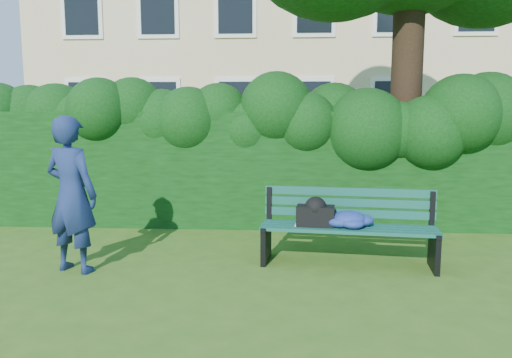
{
  "coord_description": "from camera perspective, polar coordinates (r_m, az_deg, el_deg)",
  "views": [
    {
      "loc": [
        0.38,
        -5.72,
        1.85
      ],
      "look_at": [
        0.0,
        0.6,
        0.95
      ],
      "focal_mm": 35.0,
      "sensor_mm": 36.0,
      "label": 1
    }
  ],
  "objects": [
    {
      "name": "ground",
      "position": [
        6.03,
        -0.35,
        -9.79
      ],
      "size": [
        80.0,
        80.0,
        0.0
      ],
      "primitive_type": "plane",
      "color": "#345B1A",
      "rests_on": "ground"
    },
    {
      "name": "hedge",
      "position": [
        7.99,
        0.69,
        1.25
      ],
      "size": [
        10.0,
        1.0,
        1.8
      ],
      "color": "black",
      "rests_on": "ground"
    },
    {
      "name": "park_bench",
      "position": [
        6.02,
        9.86,
        -4.96
      ],
      "size": [
        2.1,
        0.78,
        0.89
      ],
      "rotation": [
        0.0,
        0.0,
        -0.11
      ],
      "color": "#0D4136",
      "rests_on": "ground"
    },
    {
      "name": "man_reading",
      "position": [
        5.98,
        -20.34,
        -1.68
      ],
      "size": [
        0.75,
        0.6,
        1.78
      ],
      "primitive_type": "imported",
      "rotation": [
        0.0,
        0.0,
        2.83
      ],
      "color": "navy",
      "rests_on": "ground"
    }
  ]
}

